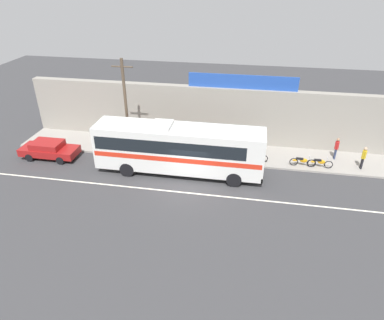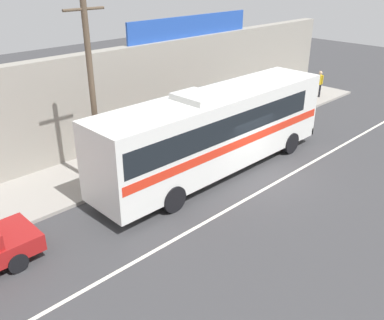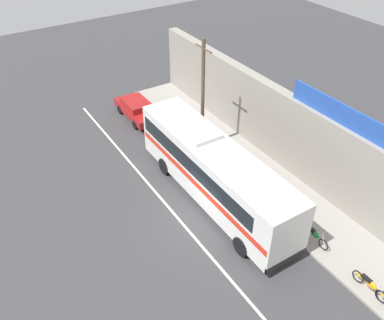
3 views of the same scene
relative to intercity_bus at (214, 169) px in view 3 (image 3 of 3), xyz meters
The scene contains 10 objects.
ground_plane 2.90m from the intercity_bus, 58.98° to the right, with size 70.00×70.00×0.00m, color #3A3A3D.
sidewalk_slab 4.12m from the intercity_bus, 73.04° to the left, with size 30.00×3.60×0.14m, color gray.
storefront_facade 5.71m from the intercity_bus, 79.36° to the left, with size 30.00×0.70×4.80m, color gray.
storefront_billboard 7.65m from the intercity_bus, 54.12° to the left, with size 8.58×0.12×1.10m, color #234CAD.
road_center_stripe 3.44m from the intercity_bus, 67.57° to the right, with size 30.00×0.14×0.01m, color silver.
intercity_bus is the anchor object (origin of this frame).
parked_car 10.52m from the intercity_bus, behind, with size 4.44×1.88×1.37m.
utility_pole 5.31m from the intercity_bus, 153.76° to the left, with size 1.60×0.22×7.46m.
motorcycle_blue 6.15m from the intercity_bus, 23.23° to the left, with size 1.94×0.56×0.94m.
motorcycle_orange 9.37m from the intercity_bus, 13.99° to the left, with size 1.87×0.56×0.94m.
Camera 3 is at (13.43, -8.84, 15.99)m, focal length 38.86 mm.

